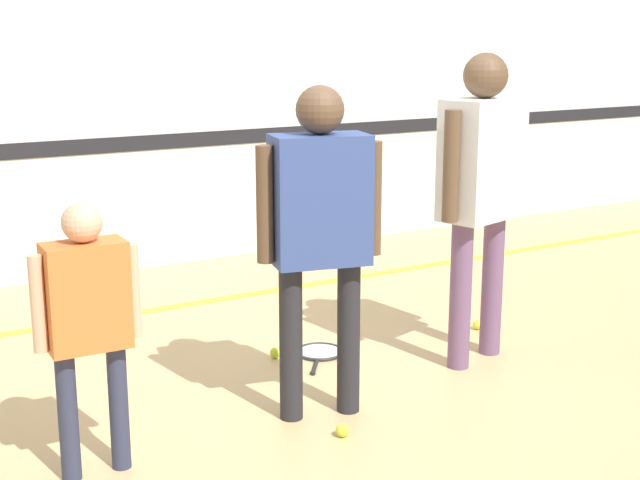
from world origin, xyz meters
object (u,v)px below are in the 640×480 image
at_px(racket_spare_on_floor, 319,353).
at_px(tennis_ball_near_instructor, 343,430).
at_px(person_student_right, 481,175).
at_px(tennis_ball_stray_left, 478,325).
at_px(person_student_left, 87,310).
at_px(tennis_ball_by_spare_racket, 275,353).
at_px(person_instructor, 320,217).

height_order(racket_spare_on_floor, tennis_ball_near_instructor, tennis_ball_near_instructor).
height_order(person_student_right, tennis_ball_stray_left, person_student_right).
height_order(person_student_left, tennis_ball_by_spare_racket, person_student_left).
bearing_deg(person_student_right, person_instructor, -5.92).
xyz_separation_m(person_student_right, tennis_ball_by_spare_racket, (-1.00, 0.62, -1.07)).
height_order(person_student_right, racket_spare_on_floor, person_student_right).
xyz_separation_m(person_instructor, tennis_ball_stray_left, (1.55, 0.61, -0.99)).
relative_size(tennis_ball_near_instructor, tennis_ball_by_spare_racket, 1.00).
distance_m(person_instructor, racket_spare_on_floor, 1.32).
height_order(tennis_ball_near_instructor, tennis_ball_stray_left, same).
xyz_separation_m(person_student_left, tennis_ball_stray_left, (2.71, 0.64, -0.72)).
bearing_deg(person_instructor, person_student_left, -165.00).
height_order(person_instructor, tennis_ball_by_spare_racket, person_instructor).
bearing_deg(tennis_ball_near_instructor, tennis_ball_stray_left, 29.14).
xyz_separation_m(racket_spare_on_floor, tennis_ball_near_instructor, (-0.47, -1.02, 0.02)).
relative_size(person_instructor, person_student_left, 1.36).
bearing_deg(person_instructor, person_student_right, 23.01).
height_order(person_instructor, tennis_ball_stray_left, person_instructor).
xyz_separation_m(tennis_ball_near_instructor, tennis_ball_stray_left, (1.59, 0.89, 0.00)).
bearing_deg(person_instructor, tennis_ball_stray_left, 34.74).
bearing_deg(tennis_ball_by_spare_racket, tennis_ball_stray_left, -8.75).
relative_size(person_student_left, tennis_ball_stray_left, 18.33).
xyz_separation_m(tennis_ball_by_spare_racket, tennis_ball_stray_left, (1.38, -0.21, 0.00)).
height_order(person_instructor, person_student_right, person_student_right).
distance_m(person_student_left, tennis_ball_by_spare_racket, 1.74).
relative_size(person_student_right, tennis_ball_stray_left, 26.94).
relative_size(person_student_right, tennis_ball_near_instructor, 26.94).
bearing_deg(tennis_ball_by_spare_racket, person_student_left, -147.37).
bearing_deg(tennis_ball_stray_left, person_student_left, -166.68).
bearing_deg(tennis_ball_near_instructor, racket_spare_on_floor, 65.13).
bearing_deg(person_student_right, tennis_ball_near_instructor, 5.97).
relative_size(tennis_ball_near_instructor, tennis_ball_stray_left, 1.00).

